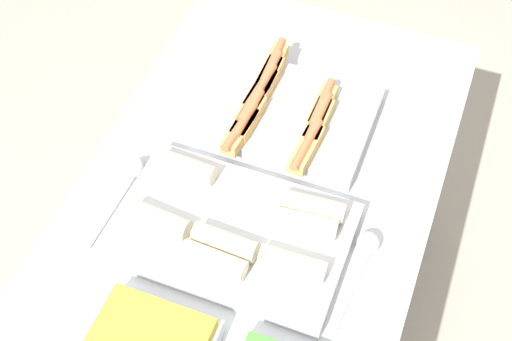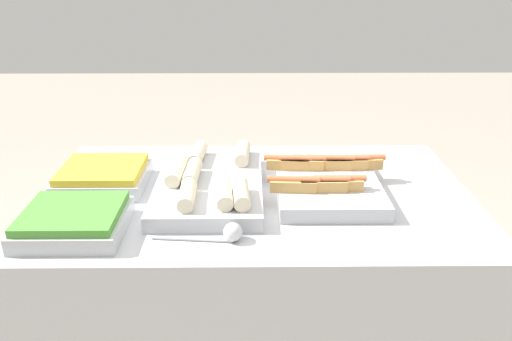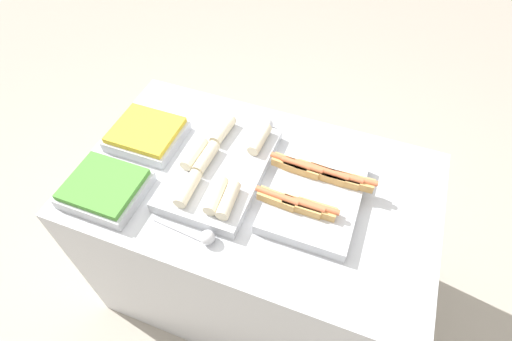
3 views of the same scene
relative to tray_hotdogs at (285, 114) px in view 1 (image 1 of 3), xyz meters
The scene contains 5 objects.
counter 0.56m from the tray_hotdogs, behind, with size 1.44×0.87×0.94m.
tray_hotdogs is the anchor object (origin of this frame).
tray_wraps 0.39m from the tray_hotdogs, behind, with size 0.35×0.54×0.10m.
serving_spoon_near 0.45m from the tray_hotdogs, 135.18° to the right, with size 0.26×0.05×0.05m.
serving_spoon_far 0.43m from the tray_hotdogs, 136.28° to the left, with size 0.27×0.05×0.05m.
Camera 1 is at (-0.97, -0.37, 2.40)m, focal length 50.00 mm.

